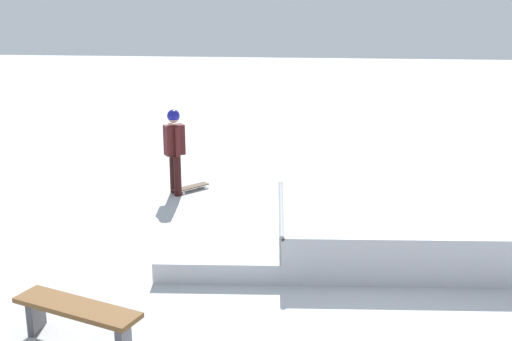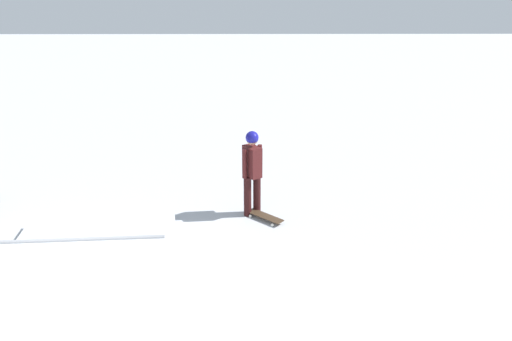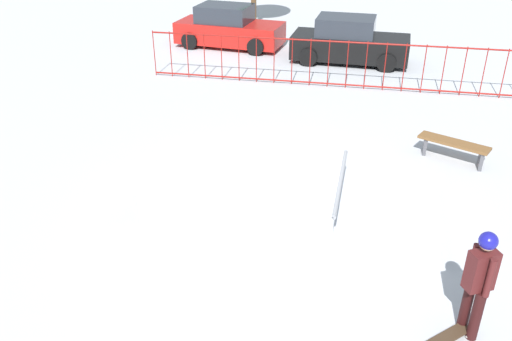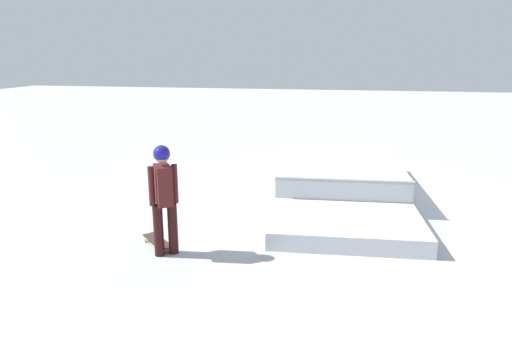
{
  "view_description": "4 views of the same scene",
  "coord_description": "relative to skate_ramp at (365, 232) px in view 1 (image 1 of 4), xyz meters",
  "views": [
    {
      "loc": [
        0.69,
        9.28,
        3.96
      ],
      "look_at": [
        1.75,
        -1.54,
        0.9
      ],
      "focal_mm": 45.08,
      "sensor_mm": 36.0,
      "label": 1
    },
    {
      "loc": [
        -5.93,
        -2.85,
        4.75
      ],
      "look_at": [
        3.33,
        -2.9,
        1.0
      ],
      "focal_mm": 37.06,
      "sensor_mm": 36.0,
      "label": 2
    },
    {
      "loc": [
        2.25,
        -9.19,
        5.7
      ],
      "look_at": [
        -0.5,
        -0.03,
        0.6
      ],
      "focal_mm": 37.74,
      "sensor_mm": 36.0,
      "label": 3
    },
    {
      "loc": [
        9.56,
        -0.22,
        3.02
      ],
      "look_at": [
        1.56,
        -1.8,
        0.9
      ],
      "focal_mm": 31.6,
      "sensor_mm": 36.0,
      "label": 4
    }
  ],
  "objects": [
    {
      "name": "park_bench",
      "position": [
        3.49,
        3.1,
        0.04
      ],
      "size": [
        1.64,
        0.94,
        0.48
      ],
      "rotation": [
        0.0,
        0.0,
        5.92
      ],
      "color": "brown",
      "rests_on": "ground"
    },
    {
      "name": "skater",
      "position": [
        3.59,
        -2.57,
        0.69
      ],
      "size": [
        0.44,
        0.39,
        1.73
      ],
      "rotation": [
        0.0,
        0.0,
        0.58
      ],
      "color": "black",
      "rests_on": "ground"
    },
    {
      "name": "skateboard",
      "position": [
        3.33,
        -2.82,
        -0.24
      ],
      "size": [
        0.68,
        0.73,
        0.09
      ],
      "rotation": [
        0.0,
        0.0,
        0.84
      ],
      "color": "#3F2D1E",
      "rests_on": "ground"
    },
    {
      "name": "skate_ramp",
      "position": [
        0.0,
        0.0,
        0.0
      ],
      "size": [
        5.56,
        2.96,
        0.74
      ],
      "rotation": [
        0.0,
        0.0,
        0.07
      ],
      "color": "silver",
      "rests_on": "ground"
    },
    {
      "name": "ground_plane",
      "position": [
        0.09,
        0.26,
        -0.32
      ],
      "size": [
        60.0,
        60.0,
        0.0
      ],
      "primitive_type": "plane",
      "color": "#B7BABF"
    }
  ]
}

